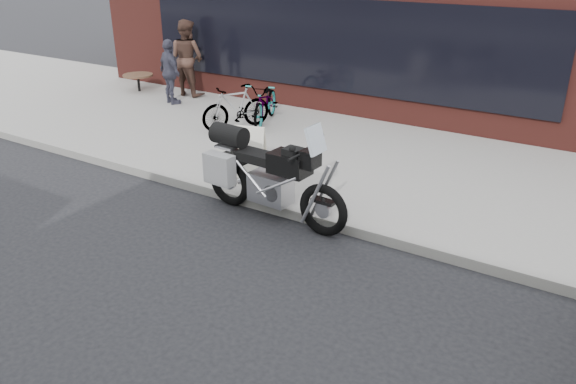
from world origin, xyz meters
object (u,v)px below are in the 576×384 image
motorcycle (264,174)px  cafe_patron_left (187,58)px  cafe_patron_right (170,72)px  bicycle_front (266,102)px  bicycle_rear (236,107)px  cafe_table (138,76)px  sandwich_sign (250,151)px

motorcycle → cafe_patron_left: bearing=143.6°
motorcycle → cafe_patron_right: bearing=148.4°
motorcycle → cafe_patron_left: (-5.54, 4.66, 0.43)m
bicycle_front → cafe_patron_left: 3.34m
bicycle_rear → cafe_table: (-4.24, 1.31, -0.05)m
bicycle_front → cafe_table: 4.59m
motorcycle → bicycle_rear: bearing=136.4°
sandwich_sign → cafe_patron_right: bearing=130.5°
bicycle_front → sandwich_sign: 3.02m
sandwich_sign → cafe_patron_left: cafe_patron_left is taller
bicycle_front → sandwich_sign: bicycle_front is taller
sandwich_sign → bicycle_front: bearing=102.1°
motorcycle → bicycle_rear: size_ratio=1.61×
cafe_table → cafe_patron_left: size_ratio=0.41×
motorcycle → cafe_patron_right: (-5.31, 3.76, 0.25)m
bicycle_rear → cafe_patron_left: cafe_patron_left is taller
sandwich_sign → motorcycle: bearing=-62.8°
sandwich_sign → cafe_patron_right: size_ratio=0.54×
motorcycle → bicycle_rear: motorcycle is taller
cafe_patron_left → cafe_table: bearing=17.4°
bicycle_front → bicycle_rear: same height
bicycle_rear → cafe_table: size_ratio=1.97×
motorcycle → cafe_table: motorcycle is taller
cafe_table → bicycle_rear: bearing=-17.1°
cafe_table → bicycle_front: bearing=-8.0°
cafe_patron_left → cafe_patron_right: (0.23, -0.90, -0.18)m
cafe_patron_right → sandwich_sign: bearing=169.0°
cafe_patron_left → sandwich_sign: bearing=142.5°
cafe_patron_right → motorcycle: bearing=166.2°
bicycle_rear → cafe_patron_right: size_ratio=0.99×
cafe_patron_left → motorcycle: bearing=141.2°
bicycle_rear → cafe_table: bearing=-169.1°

